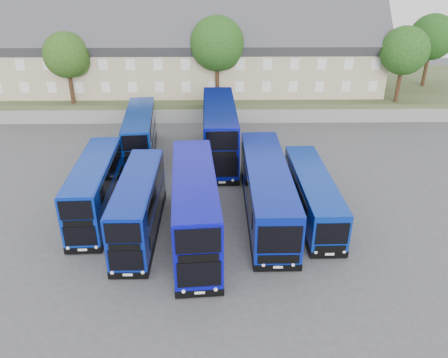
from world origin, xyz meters
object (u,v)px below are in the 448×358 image
dd_front_mid (139,207)px  tree_far (433,39)px  coach_east_a (267,191)px  tree_west (68,57)px  tree_east (405,52)px  tree_mid (218,46)px  dd_front_left (96,190)px

dd_front_mid → tree_far: size_ratio=1.14×
coach_east_a → tree_west: tree_west is taller
dd_front_mid → tree_east: 34.66m
dd_front_mid → tree_east: bearing=42.4°
dd_front_mid → tree_west: size_ratio=1.29×
coach_east_a → tree_east: tree_east is taller
dd_front_mid → tree_mid: (5.23, 23.63, 6.15)m
tree_east → tree_far: 9.23m
dd_front_mid → tree_mid: size_ratio=1.07×
dd_front_mid → coach_east_a: (8.46, 2.34, -0.12)m
dd_front_mid → tree_far: 43.78m
dd_front_mid → coach_east_a: size_ratio=0.73×
dd_front_mid → tree_east: (25.23, 23.13, 5.48)m
coach_east_a → tree_far: size_ratio=1.55×
dd_front_left → coach_east_a: size_ratio=0.74×
dd_front_left → tree_west: bearing=107.3°
tree_west → tree_far: size_ratio=0.88×
dd_front_left → tree_east: 35.73m
tree_west → tree_mid: tree_mid is taller
tree_far → tree_west: bearing=-170.5°
tree_east → tree_far: tree_far is taller
tree_mid → tree_far: tree_mid is taller
dd_front_mid → dd_front_left: bearing=144.2°
dd_front_left → tree_far: size_ratio=1.15×
coach_east_a → tree_mid: bearing=98.3°
tree_west → tree_mid: size_ratio=0.83×
dd_front_mid → tree_east: size_ratio=1.21×
dd_front_left → tree_west: tree_west is taller
coach_east_a → tree_far: (22.76, 27.80, 5.93)m
dd_front_left → tree_mid: bearing=65.6°
dd_front_left → coach_east_a: bearing=-2.8°
coach_east_a → tree_far: 36.42m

